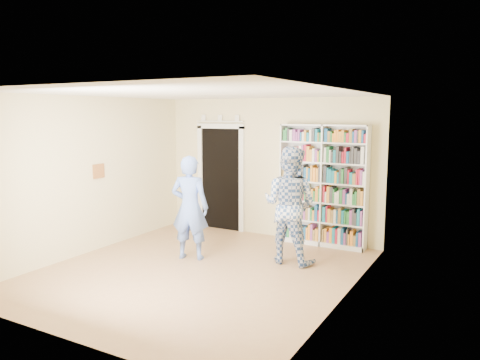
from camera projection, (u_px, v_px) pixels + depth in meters
name	position (u px, v px, depth m)	size (l,w,h in m)	color
floor	(198.00, 271.00, 7.18)	(5.00, 5.00, 0.00)	#9D704C
ceiling	(196.00, 93.00, 6.80)	(5.00, 5.00, 0.00)	white
wall_back	(269.00, 168.00, 9.16)	(4.50, 4.50, 0.00)	beige
wall_left	(89.00, 175.00, 8.07)	(5.00, 5.00, 0.00)	beige
wall_right	(345.00, 198.00, 5.91)	(5.00, 5.00, 0.00)	beige
bookshelf	(323.00, 185.00, 8.49)	(1.61, 0.30, 2.21)	white
doorway	(221.00, 173.00, 9.69)	(1.10, 0.08, 2.43)	black
wall_art	(99.00, 171.00, 8.23)	(0.03, 0.25, 0.25)	maroon
man_blue	(190.00, 208.00, 7.72)	(0.63, 0.41, 1.73)	#5C7BCD
man_plaid	(289.00, 205.00, 7.53)	(0.92, 0.72, 1.89)	#2B4984
paper_sheet	(290.00, 210.00, 7.29)	(0.19, 0.01, 0.27)	white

